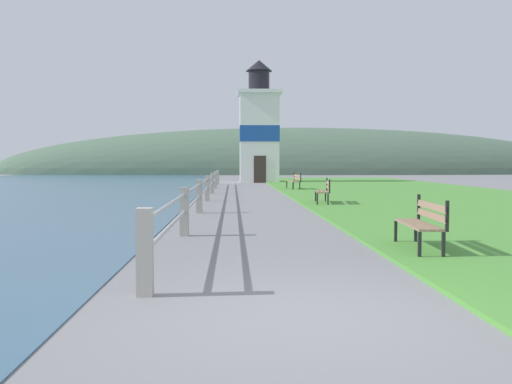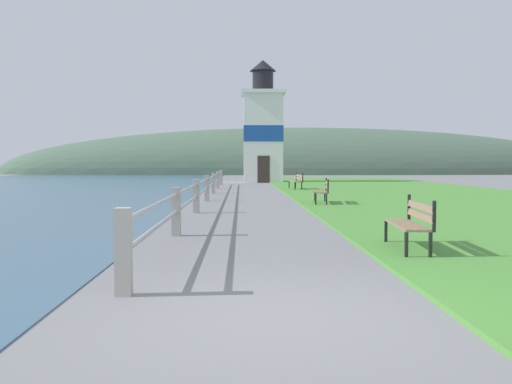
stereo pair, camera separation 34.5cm
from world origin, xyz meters
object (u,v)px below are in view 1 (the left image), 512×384
at_px(park_bench_near, 423,221).
at_px(park_bench_far, 295,180).
at_px(lighthouse, 259,130).
at_px(park_bench_midway, 324,190).

bearing_deg(park_bench_near, park_bench_far, -86.63).
distance_m(park_bench_far, lighthouse, 12.82).
xyz_separation_m(park_bench_far, lighthouse, (-1.40, 12.28, 3.41)).
distance_m(park_bench_near, lighthouse, 34.09).
height_order(park_bench_near, lighthouse, lighthouse).
bearing_deg(park_bench_far, park_bench_near, 83.95).
distance_m(park_bench_near, park_bench_far, 21.62).
relative_size(park_bench_far, lighthouse, 0.20).
bearing_deg(lighthouse, park_bench_near, -87.90).
distance_m(park_bench_midway, park_bench_far, 10.75).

